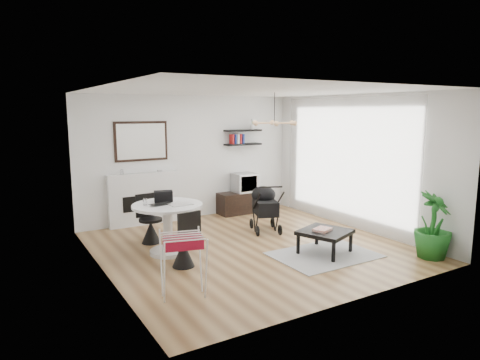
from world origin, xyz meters
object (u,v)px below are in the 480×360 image
crt_tv (244,183)px  drying_rack (183,264)px  fireplace (144,192)px  potted_plant (433,225)px  tv_console (245,202)px  stroller (265,210)px  dining_table (168,221)px  coffee_table (325,233)px

crt_tv → drying_rack: bearing=-130.9°
fireplace → potted_plant: fireplace is taller
tv_console → potted_plant: 4.36m
fireplace → drying_rack: fireplace is taller
tv_console → stroller: size_ratio=1.34×
stroller → tv_console: bearing=92.9°
dining_table → coffee_table: size_ratio=1.20×
fireplace → dining_table: bearing=-97.5°
crt_tv → coffee_table: (-0.36, -3.18, -0.36)m
crt_tv → dining_table: bearing=-144.7°
dining_table → drying_rack: bearing=-105.1°
crt_tv → stroller: 1.61m
stroller → potted_plant: (1.44, -2.72, 0.12)m
coffee_table → tv_console: bearing=83.0°
fireplace → drying_rack: (-0.73, -3.72, -0.25)m
crt_tv → coffee_table: crt_tv is taller
dining_table → coffee_table: 2.63m
stroller → coffee_table: bearing=-66.7°
fireplace → drying_rack: 3.80m
fireplace → drying_rack: size_ratio=2.60×
stroller → crt_tv: bearing=93.9°
dining_table → drying_rack: dining_table is taller
crt_tv → dining_table: size_ratio=0.44×
crt_tv → potted_plant: 4.36m
potted_plant → fireplace: bearing=127.3°
tv_console → coffee_table: size_ratio=1.37×
drying_rack → potted_plant: (4.08, -0.68, 0.10)m
fireplace → stroller: (1.91, -1.69, -0.26)m
fireplace → crt_tv: fireplace is taller
stroller → fireplace: bearing=158.7°
dining_table → drying_rack: size_ratio=1.40×
tv_console → dining_table: size_ratio=1.14×
fireplace → coffee_table: 3.91m
dining_table → tv_console: bearing=35.0°
fireplace → coffee_table: size_ratio=2.23×
dining_table → potted_plant: bearing=-33.4°
tv_console → stroller: (-0.48, -1.52, 0.18)m
tv_console → stroller: 1.61m
fireplace → coffee_table: bearing=-59.2°
crt_tv → stroller: (-0.45, -1.52, -0.29)m
coffee_table → crt_tv: bearing=83.6°
fireplace → tv_console: size_ratio=1.63×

